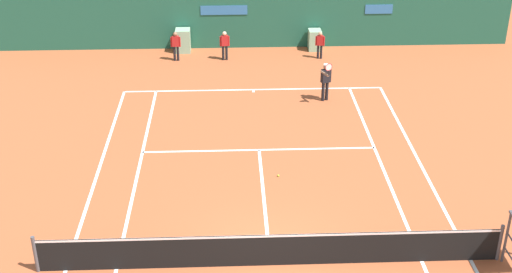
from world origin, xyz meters
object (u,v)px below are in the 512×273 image
Objects in this scene: player_on_baseline at (326,79)px; ball_kid_left_post at (176,44)px; ball_kid_right_post at (320,43)px; ball_kid_centre_post at (225,44)px; tennis_ball_by_sideline at (278,176)px.

ball_kid_left_post is at bearing -61.67° from player_on_baseline.
player_on_baseline is 7.81m from ball_kid_left_post.
player_on_baseline is 4.79m from ball_kid_right_post.
ball_kid_centre_post is at bearing 179.41° from ball_kid_left_post.
player_on_baseline reaches higher than ball_kid_right_post.
player_on_baseline is at bearing 95.76° from ball_kid_right_post.
tennis_ball_by_sideline is at bearing 86.35° from ball_kid_right_post.
ball_kid_centre_post is at bearing 99.02° from tennis_ball_by_sideline.
tennis_ball_by_sideline is (1.70, -10.69, -0.75)m from ball_kid_centre_post.
ball_kid_left_post is 6.56m from ball_kid_right_post.
ball_kid_right_post is at bearing 179.41° from ball_kid_left_post.
ball_kid_centre_post is 19.90× the size of tennis_ball_by_sideline.
ball_kid_left_post is 19.96× the size of tennis_ball_by_sideline.
ball_kid_left_post is at bearing 10.29° from ball_kid_right_post.
player_on_baseline is 1.31× the size of ball_kid_left_post.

